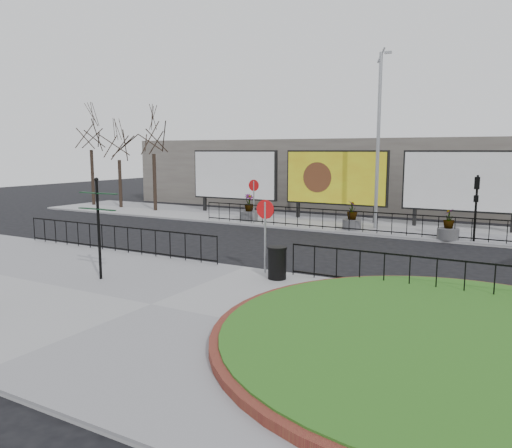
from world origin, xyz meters
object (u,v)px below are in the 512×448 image
Objects in this scene: billboard_mid at (336,178)px; lamp_post at (378,138)px; fingerpost_sign at (98,218)px; litter_bin at (277,263)px; planter_a at (249,211)px; planter_b at (352,219)px; planter_c at (448,229)px.

lamp_post reaches higher than billboard_mid.
fingerpost_sign is (-4.71, -14.73, -2.74)m from lamp_post.
billboard_mid is 14.42m from litter_bin.
planter_a is 1.04× the size of planter_b.
billboard_mid is 4.34× the size of planter_c.
lamp_post reaches higher than litter_bin.
lamp_post is 5.94× the size of planter_a.
billboard_mid is 5.45m from planter_a.
billboard_mid is 3.99× the size of planter_a.
planter_a is 11.27m from planter_c.
litter_bin is at bearing -76.91° from billboard_mid.
fingerpost_sign is 3.10× the size of litter_bin.
planter_c is (8.59, 13.13, -1.48)m from fingerpost_sign.
billboard_mid is at bearing 146.75° from lamp_post.
planter_c is at bearing -27.42° from billboard_mid.
planter_b is at bearing -55.15° from billboard_mid.
lamp_post is (3.01, -1.97, 2.23)m from billboard_mid.
planter_a is (-7.36, -0.68, -4.16)m from lamp_post.
billboard_mid is 0.67× the size of lamp_post.
billboard_mid is 16.80m from fingerpost_sign.
planter_b is at bearing 77.53° from fingerpost_sign.
billboard_mid is at bearing 103.09° from litter_bin.
planter_a is 1.09× the size of planter_c.
lamp_post reaches higher than planter_a.
billboard_mid reaches higher than fingerpost_sign.
fingerpost_sign is 5.84m from litter_bin.
planter_b is (-1.21, 11.01, 0.00)m from litter_bin.
fingerpost_sign is at bearing -107.72° from lamp_post.
planter_a is at bearing -148.58° from billboard_mid.
litter_bin is at bearing -109.43° from planter_c.
billboard_mid reaches higher than planter_a.
planter_c is (4.86, -0.66, -0.05)m from planter_b.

